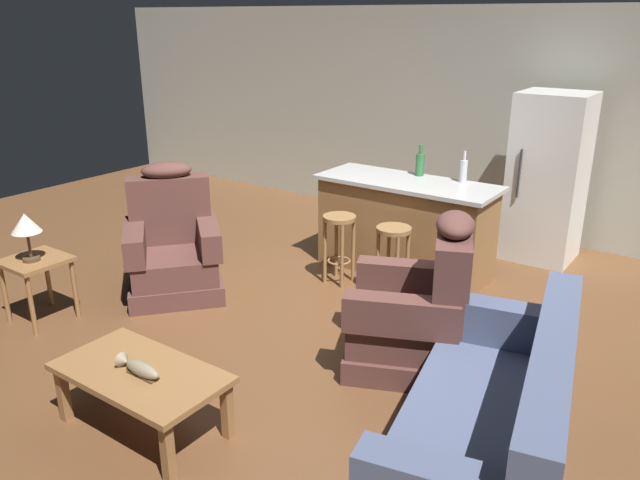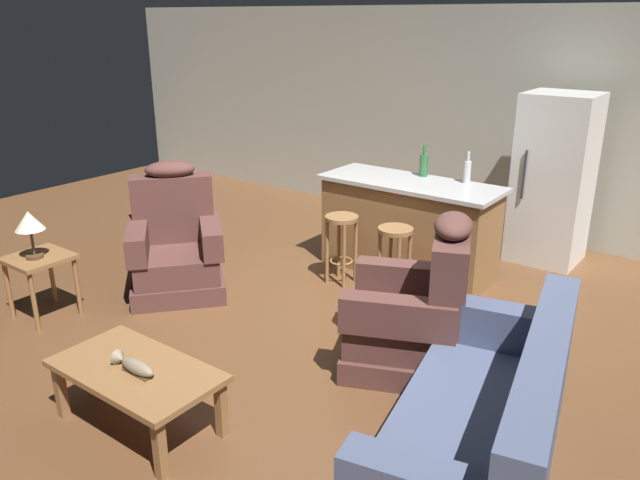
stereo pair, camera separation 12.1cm
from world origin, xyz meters
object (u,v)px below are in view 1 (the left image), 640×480
bar_stool_right (393,249)px  bottle_tall_green (464,170)px  fish_figurine (139,368)px  recliner_near_island (418,313)px  bottle_short_amber (420,164)px  end_table (37,270)px  coffee_table (141,378)px  couch (493,428)px  recliner_near_lamp (173,248)px  refrigerator (548,178)px  bar_stool_left (339,236)px  kitchen_island (405,226)px  table_lamp (26,225)px

bar_stool_right → bottle_tall_green: 1.10m
fish_figurine → recliner_near_island: 2.00m
fish_figurine → bottle_short_amber: bottle_short_amber is taller
end_table → fish_figurine: bearing=-15.2°
coffee_table → couch: bearing=22.4°
fish_figurine → recliner_near_lamp: size_ratio=0.28×
coffee_table → recliner_near_lamp: recliner_near_lamp is taller
recliner_near_island → end_table: size_ratio=2.14×
couch → recliner_near_lamp: 3.49m
recliner_near_island → refrigerator: (0.07, 2.78, 0.46)m
bar_stool_left → bottle_tall_green: (0.85, 0.89, 0.59)m
fish_figurine → end_table: (-1.95, 0.53, -0.00)m
recliner_near_lamp → bottle_tall_green: size_ratio=3.91×
end_table → couch: bearing=4.6°
kitchen_island → table_lamp: bearing=-125.4°
coffee_table → kitchen_island: bearing=88.3°
recliner_near_island → kitchen_island: 1.84m
couch → bottle_tall_green: bottle_tall_green is taller
coffee_table → kitchen_island: kitchen_island is taller
coffee_table → bar_stool_left: size_ratio=1.62×
refrigerator → bottle_short_amber: size_ratio=5.57×
coffee_table → table_lamp: 2.02m
recliner_near_island → bottle_tall_green: size_ratio=3.91×
fish_figurine → bar_stool_left: (-0.32, 2.68, 0.01)m
recliner_near_island → bottle_short_amber: (-0.95, 1.83, 0.65)m
coffee_table → recliner_near_island: bearing=58.4°
table_lamp → bar_stool_left: bearing=53.5°
recliner_near_lamp → bar_stool_right: size_ratio=1.76×
table_lamp → recliner_near_island: bearing=22.8°
couch → bottle_tall_green: 3.15m
recliner_near_island → fish_figurine: bearing=36.4°
fish_figurine → bar_stool_right: 2.69m
couch → recliner_near_island: recliner_near_island is taller
table_lamp → kitchen_island: bearing=54.6°
coffee_table → fish_figurine: 0.11m
bar_stool_right → bottle_short_amber: bottle_short_amber is taller
refrigerator → recliner_near_island: bearing=-91.5°
bar_stool_left → bottle_tall_green: bearing=46.4°
couch → recliner_near_lamp: bearing=-24.6°
recliner_near_lamp → bottle_short_amber: (1.55, 1.95, 0.65)m
recliner_near_island → end_table: recliner_near_island is taller
couch → recliner_near_island: size_ratio=1.69×
bar_stool_left → bar_stool_right: size_ratio=1.00×
table_lamp → bar_stool_left: table_lamp is taller
kitchen_island → refrigerator: refrigerator is taller
table_lamp → bottle_short_amber: size_ratio=1.30×
fish_figurine → table_lamp: bearing=165.7°
recliner_near_lamp → bar_stool_right: recliner_near_lamp is taller
recliner_near_lamp → table_lamp: bearing=-71.2°
couch → end_table: bearing=-7.1°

